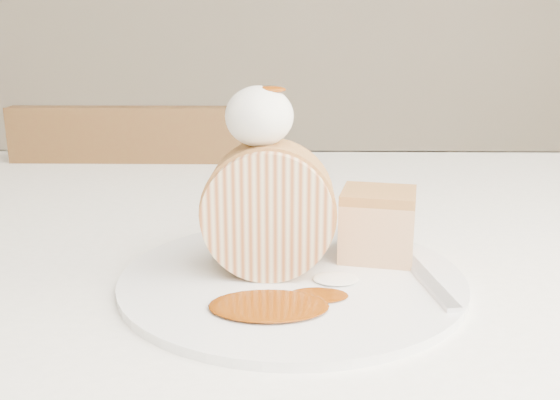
{
  "coord_description": "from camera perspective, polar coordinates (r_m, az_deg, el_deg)",
  "views": [
    {
      "loc": [
        0.04,
        -0.4,
        0.95
      ],
      "look_at": [
        0.04,
        0.09,
        0.82
      ],
      "focal_mm": 40.0,
      "sensor_mm": 36.0,
      "label": 1
    }
  ],
  "objects": [
    {
      "name": "whipped_cream",
      "position": [
        0.5,
        -1.91,
        7.66
      ],
      "size": [
        0.05,
        0.05,
        0.05
      ],
      "primitive_type": "ellipsoid",
      "color": "silver",
      "rests_on": "roulade_slice"
    },
    {
      "name": "plate",
      "position": [
        0.52,
        1.1,
        -7.17
      ],
      "size": [
        0.33,
        0.33,
        0.01
      ],
      "primitive_type": "cylinder",
      "rotation": [
        0.0,
        0.0,
        -0.21
      ],
      "color": "white",
      "rests_on": "table"
    },
    {
      "name": "cake_chunk",
      "position": [
        0.55,
        8.91,
        -2.59
      ],
      "size": [
        0.07,
        0.07,
        0.05
      ],
      "primitive_type": "cube",
      "rotation": [
        0.0,
        0.0,
        -0.21
      ],
      "color": "#AD7641",
      "rests_on": "plate"
    },
    {
      "name": "caramel_pool",
      "position": [
        0.46,
        -1.04,
        -9.62
      ],
      "size": [
        0.1,
        0.07,
        0.0
      ],
      "primitive_type": null,
      "rotation": [
        0.0,
        0.0,
        -0.21
      ],
      "color": "#6F2D04",
      "rests_on": "plate"
    },
    {
      "name": "fork",
      "position": [
        0.52,
        13.17,
        -6.96
      ],
      "size": [
        0.05,
        0.17,
        0.0
      ],
      "primitive_type": "cube",
      "rotation": [
        0.0,
        0.0,
        0.14
      ],
      "color": "silver",
      "rests_on": "plate"
    },
    {
      "name": "caramel_drizzle",
      "position": [
        0.49,
        -1.03,
        10.77
      ],
      "size": [
        0.03,
        0.02,
        0.01
      ],
      "primitive_type": "ellipsoid",
      "color": "#6F2D04",
      "rests_on": "whipped_cream"
    },
    {
      "name": "roulade_slice",
      "position": [
        0.51,
        -1.03,
        -0.93
      ],
      "size": [
        0.11,
        0.06,
        0.1
      ],
      "primitive_type": "cylinder",
      "rotation": [
        1.57,
        0.0,
        -0.02
      ],
      "color": "beige",
      "rests_on": "plate"
    },
    {
      "name": "chair_far",
      "position": [
        1.18,
        -10.9,
        -8.55
      ],
      "size": [
        0.4,
        0.4,
        0.84
      ],
      "rotation": [
        0.0,
        0.0,
        3.14
      ],
      "color": "brown",
      "rests_on": "ground"
    },
    {
      "name": "table",
      "position": [
        0.67,
        -3.01,
        -10.45
      ],
      "size": [
        1.4,
        0.9,
        0.75
      ],
      "color": "white",
      "rests_on": "ground"
    }
  ]
}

